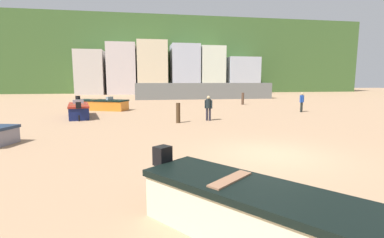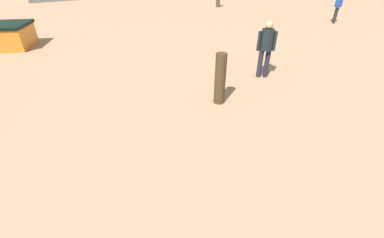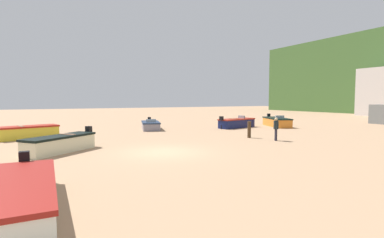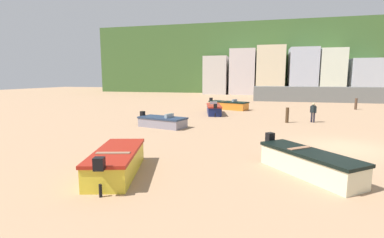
% 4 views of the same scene
% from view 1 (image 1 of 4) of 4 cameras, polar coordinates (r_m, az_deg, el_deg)
% --- Properties ---
extents(ground_plane, '(160.00, 160.00, 0.00)m').
position_cam_1_polar(ground_plane, '(10.23, 15.90, -7.10)').
color(ground_plane, tan).
extents(headland_hill, '(90.00, 32.00, 16.11)m').
position_cam_1_polar(headland_hill, '(75.22, -6.41, 12.03)').
color(headland_hill, '#3C5D2C').
rests_on(headland_hill, ground).
extents(harbor_pier, '(19.51, 2.40, 2.27)m').
position_cam_1_polar(harbor_pier, '(39.82, 2.60, 5.81)').
color(harbor_pier, slate).
rests_on(harbor_pier, ground).
extents(townhouse_left, '(5.09, 5.10, 8.23)m').
position_cam_1_polar(townhouse_left, '(56.39, -20.19, 8.98)').
color(townhouse_left, beige).
rests_on(townhouse_left, ground).
extents(townhouse_centre_left, '(5.31, 6.89, 9.65)m').
position_cam_1_polar(townhouse_centre_left, '(56.56, -14.19, 9.94)').
color(townhouse_centre_left, beige).
rests_on(townhouse_centre_left, ground).
extents(townhouse_centre, '(5.74, 5.38, 10.20)m').
position_cam_1_polar(townhouse_centre, '(55.67, -8.19, 10.42)').
color(townhouse_centre, beige).
rests_on(townhouse_centre, ground).
extents(townhouse_centre_right, '(5.46, 6.60, 9.66)m').
position_cam_1_polar(townhouse_centre_right, '(56.80, -1.56, 10.17)').
color(townhouse_centre_right, '#AFB7C9').
rests_on(townhouse_centre_right, ground).
extents(townhouse_right, '(4.77, 6.34, 9.36)m').
position_cam_1_polar(townhouse_right, '(57.68, 3.85, 9.97)').
color(townhouse_right, silver).
rests_on(townhouse_right, ground).
extents(townhouse_far_right, '(6.36, 6.54, 7.31)m').
position_cam_1_polar(townhouse_far_right, '(59.57, 9.96, 8.82)').
color(townhouse_far_right, '#AEB6C4').
rests_on(townhouse_far_right, ground).
extents(boat_orange_1, '(4.80, 3.22, 1.25)m').
position_cam_1_polar(boat_orange_1, '(25.75, -18.10, 2.81)').
color(boat_orange_1, orange).
rests_on(boat_orange_1, ground).
extents(boat_navy_2, '(2.27, 4.69, 1.24)m').
position_cam_1_polar(boat_navy_2, '(21.44, -22.34, 1.65)').
color(boat_navy_2, '#131D51').
rests_on(boat_navy_2, ground).
extents(boat_cream_4, '(3.60, 4.01, 1.24)m').
position_cam_1_polar(boat_cream_4, '(4.81, 12.91, -18.56)').
color(boat_cream_4, beige).
rests_on(boat_cream_4, ground).
extents(mooring_post_near_water, '(0.26, 0.26, 1.24)m').
position_cam_1_polar(mooring_post_near_water, '(17.08, -2.88, 1.26)').
color(mooring_post_near_water, '#44301D').
rests_on(mooring_post_near_water, ground).
extents(mooring_post_mid_beach, '(0.28, 0.28, 1.30)m').
position_cam_1_polar(mooring_post_mid_beach, '(30.70, 10.42, 4.15)').
color(mooring_post_mid_beach, '#4C3627').
rests_on(mooring_post_mid_beach, ground).
extents(beach_walker_foreground, '(0.48, 0.48, 1.62)m').
position_cam_1_polar(beach_walker_foreground, '(24.73, 21.71, 3.54)').
color(beach_walker_foreground, '#212724').
rests_on(beach_walker_foreground, ground).
extents(beach_walker_distant, '(0.49, 0.47, 1.62)m').
position_cam_1_polar(beach_walker_distant, '(18.05, 3.41, 2.67)').
color(beach_walker_distant, '#24212D').
rests_on(beach_walker_distant, ground).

